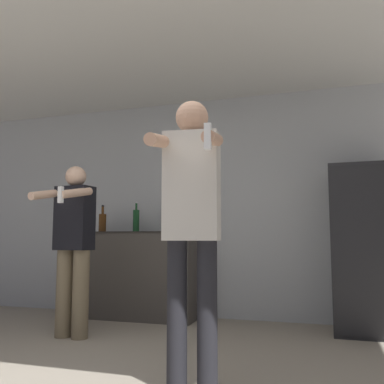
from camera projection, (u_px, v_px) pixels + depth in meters
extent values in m
cube|color=#B2B7BC|center=(206.00, 207.00, 5.04)|extent=(7.00, 0.06, 2.55)
cube|color=silver|center=(156.00, 44.00, 3.70)|extent=(7.00, 3.60, 0.05)
cube|color=#262628|center=(364.00, 249.00, 4.14)|extent=(0.62, 0.65, 1.60)
cube|color=black|center=(367.00, 249.00, 3.82)|extent=(0.59, 0.01, 1.54)
cube|color=#47423D|center=(143.00, 275.00, 4.89)|extent=(1.26, 0.51, 0.97)
cube|color=#272421|center=(143.00, 232.00, 4.94)|extent=(1.29, 0.54, 0.01)
cylinder|color=#194723|center=(172.00, 220.00, 4.84)|extent=(0.06, 0.06, 0.26)
cylinder|color=#194723|center=(172.00, 207.00, 4.86)|extent=(0.03, 0.03, 0.05)
sphere|color=black|center=(172.00, 204.00, 4.86)|extent=(0.03, 0.03, 0.03)
cylinder|color=#563314|center=(102.00, 223.00, 5.11)|extent=(0.09, 0.09, 0.21)
cylinder|color=#563314|center=(103.00, 210.00, 5.12)|extent=(0.03, 0.03, 0.10)
sphere|color=black|center=(103.00, 206.00, 5.13)|extent=(0.03, 0.03, 0.03)
cylinder|color=#194723|center=(136.00, 221.00, 4.98)|extent=(0.07, 0.07, 0.25)
cylinder|color=#194723|center=(136.00, 206.00, 4.99)|extent=(0.02, 0.02, 0.08)
sphere|color=silver|center=(136.00, 203.00, 5.00)|extent=(0.03, 0.03, 0.03)
cylinder|color=black|center=(177.00, 315.00, 2.55)|extent=(0.12, 0.12, 0.88)
cylinder|color=black|center=(207.00, 316.00, 2.52)|extent=(0.12, 0.12, 0.88)
cube|color=beige|center=(192.00, 186.00, 2.62)|extent=(0.35, 0.24, 0.66)
sphere|color=tan|center=(192.00, 117.00, 2.67)|extent=(0.20, 0.20, 0.20)
cylinder|color=tan|center=(159.00, 141.00, 2.49)|extent=(0.12, 0.40, 0.14)
cylinder|color=tan|center=(213.00, 139.00, 2.43)|extent=(0.12, 0.40, 0.14)
cube|color=white|center=(208.00, 136.00, 2.24)|extent=(0.04, 0.04, 0.14)
cylinder|color=#75664C|center=(64.00, 293.00, 3.95)|extent=(0.15, 0.15, 0.79)
cylinder|color=#75664C|center=(81.00, 294.00, 3.89)|extent=(0.15, 0.15, 0.79)
cube|color=black|center=(75.00, 218.00, 4.00)|extent=(0.35, 0.22, 0.59)
sphere|color=beige|center=(76.00, 176.00, 4.04)|extent=(0.19, 0.19, 0.19)
cylinder|color=beige|center=(47.00, 194.00, 3.89)|extent=(0.10, 0.42, 0.14)
cylinder|color=beige|center=(76.00, 193.00, 3.77)|extent=(0.10, 0.42, 0.14)
cube|color=white|center=(61.00, 195.00, 3.58)|extent=(0.04, 0.04, 0.14)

